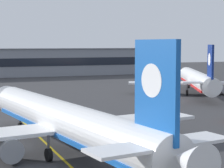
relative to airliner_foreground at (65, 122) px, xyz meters
The scene contains 3 objects.
taxiway_centreline 15.72m from the airliner_foreground, 94.03° to the left, with size 0.30×180.00×0.01m, color yellow.
airliner_foreground is the anchor object (origin of this frame).
airliner_background 56.55m from the airliner_foreground, 43.89° to the left, with size 30.03×37.71×11.20m.
Camera 1 is at (-9.86, -27.18, 11.34)m, focal length 67.98 mm.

